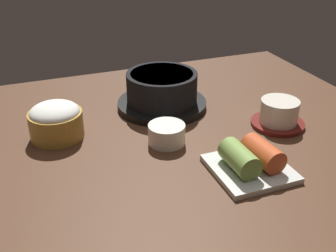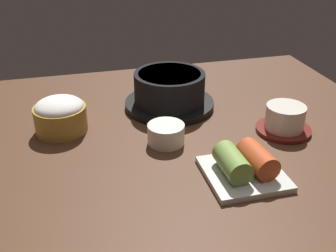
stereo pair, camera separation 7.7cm
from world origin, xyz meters
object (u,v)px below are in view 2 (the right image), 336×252
at_px(rice_bowl, 60,115).
at_px(kimchi_plate, 244,166).
at_px(stone_pot, 169,91).
at_px(tea_cup_with_saucer, 285,120).
at_px(banchan_cup_center, 166,133).

bearing_deg(rice_bowl, kimchi_plate, -39.75).
relative_size(stone_pot, rice_bowl, 1.91).
bearing_deg(stone_pot, tea_cup_with_saucer, -41.03).
distance_m(stone_pot, tea_cup_with_saucer, 0.25).
bearing_deg(stone_pot, rice_bowl, -167.49).
xyz_separation_m(tea_cup_with_saucer, kimchi_plate, (-0.14, -0.12, -0.01)).
bearing_deg(kimchi_plate, banchan_cup_center, 124.88).
xyz_separation_m(banchan_cup_center, kimchi_plate, (0.10, -0.14, 0.00)).
relative_size(rice_bowl, banchan_cup_center, 1.47).
bearing_deg(rice_bowl, tea_cup_with_saucer, -14.94).
height_order(rice_bowl, tea_cup_with_saucer, rice_bowl).
xyz_separation_m(rice_bowl, tea_cup_with_saucer, (0.42, -0.11, -0.01)).
relative_size(stone_pot, banchan_cup_center, 2.82).
height_order(stone_pot, tea_cup_with_saucer, stone_pot).
bearing_deg(stone_pot, banchan_cup_center, -107.03).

